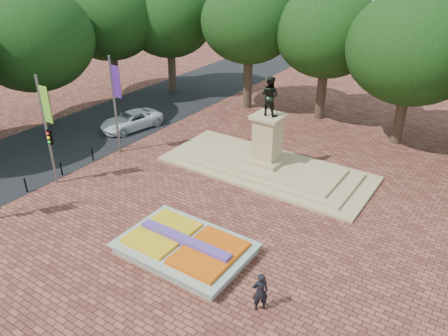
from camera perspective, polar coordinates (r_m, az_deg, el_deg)
name	(u,v)px	position (r m, az deg, el deg)	size (l,w,h in m)	color
ground	(194,227)	(23.79, -3.97, -7.66)	(90.00, 90.00, 0.00)	brown
asphalt_street	(82,135)	(36.50, -18.07, 4.15)	(9.00, 90.00, 0.02)	black
flower_bed	(185,247)	(21.80, -5.07, -10.24)	(6.30, 4.30, 0.91)	gray
monument	(267,158)	(29.14, 5.58, 1.35)	(14.00, 6.00, 6.40)	tan
tree_row_back	(363,47)	(35.30, 17.65, 14.87)	(44.80, 8.80, 10.43)	#39291F
tree_row_street	(27,47)	(38.07, -24.34, 14.18)	(8.40, 25.40, 9.98)	#39291F
banner_poles	(43,128)	(27.99, -22.61, 4.85)	(0.88, 11.17, 7.00)	slate
bollard_row	(44,176)	(29.72, -22.45, -1.00)	(0.12, 13.12, 0.98)	black
van	(131,120)	(36.47, -12.02, 6.11)	(2.35, 5.10, 1.42)	silver
pedestrian	(260,292)	(18.65, 4.76, -15.79)	(0.68, 0.45, 1.87)	black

